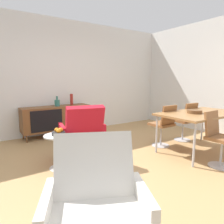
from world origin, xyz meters
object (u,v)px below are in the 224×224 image
Objects in this scene: vase_cobalt at (57,103)px; dining_chair_back_right at (186,120)px; lounge_chair_red at (83,132)px; dining_table at (200,115)px; dining_chair_back_left at (164,124)px; dining_chair_front_left at (219,136)px; armchair_black_shell at (96,204)px; sideboard at (57,118)px; side_table_round at (59,148)px; wooden_bowl_on_table at (195,112)px; vase_sculptural_dark at (72,100)px; fruit_bowl at (59,132)px.

vase_cobalt is 2.97m from dining_chair_back_right.
dining_table is at bearing -23.88° from lounge_chair_red.
dining_chair_back_left and dining_chair_front_left have the same top height.
dining_chair_back_left is 0.90× the size of armchair_black_shell.
lounge_chair_red is at bearing 66.44° from armchair_black_shell.
armchair_black_shell reaches higher than dining_chair_back_right.
side_table_round is at bearing -108.32° from sideboard.
wooden_bowl_on_table is at bearing -70.44° from dining_chair_back_left.
lounge_chair_red is (-1.83, 0.86, -0.30)m from wooden_bowl_on_table.
dining_chair_back_left is at bearing -53.57° from vase_cobalt.
armchair_black_shell is at bearing -153.58° from dining_chair_back_right.
side_table_round is at bearing -164.38° from lounge_chair_red.
wooden_bowl_on_table is at bearing 71.00° from dining_chair_front_left.
dining_chair_back_left is at bearing 32.53° from armchair_black_shell.
dining_table is at bearing -57.99° from dining_chair_back_left.
dining_chair_back_right and dining_chair_front_left have the same top height.
sideboard is at bearing 127.00° from dining_chair_back_left.
armchair_black_shell reaches higher than dining_chair_front_left.
lounge_chair_red is at bearing 172.20° from dining_chair_back_right.
dining_chair_back_left is (-0.35, 0.56, -0.23)m from dining_table.
vase_cobalt is 0.28× the size of dining_chair_front_left.
dining_chair_front_left is (-0.20, -0.57, -0.30)m from wooden_bowl_on_table.
dining_chair_back_left is (1.47, -2.00, -0.33)m from vase_cobalt.
sideboard is 3.16m from dining_table.
dining_chair_back_right is 1.00× the size of dining_chair_front_left.
vase_cobalt is 0.87× the size of vase_sculptural_dark.
dining_chair_back_right is (0.50, 0.54, -0.30)m from wooden_bowl_on_table.
lounge_chair_red is at bearing 15.62° from side_table_round.
lounge_chair_red is at bearing -94.51° from sideboard.
side_table_round is at bearing -109.15° from vase_cobalt.
side_table_round is at bearing 148.03° from dining_chair_front_left.
vase_sculptural_dark is at bearing 61.23° from fruit_bowl.
dining_chair_back_right is at bearing 26.42° from armchair_black_shell.
sideboard is at bearing 85.49° from lounge_chair_red.
sideboard is at bearing -176.38° from vase_cobalt.
vase_cobalt reaches higher than lounge_chair_red.
fruit_bowl is (0.00, 0.00, 0.24)m from side_table_round.
dining_chair_back_left reaches higher than side_table_round.
wooden_bowl_on_table is at bearing -62.89° from vase_sculptural_dark.
wooden_bowl_on_table is at bearing -17.76° from fruit_bowl.
side_table_round is (-2.09, 1.31, -0.15)m from dining_chair_front_left.
fruit_bowl is at bearing 176.11° from dining_chair_back_right.
vase_sculptural_dark is at bearing 72.52° from lounge_chair_red.
sideboard is at bearing 137.82° from dining_chair_back_right.
dining_chair_front_left reaches higher than wooden_bowl_on_table.
vase_sculptural_dark is at bearing 0.00° from vase_cobalt.
sideboard is 3.07m from wooden_bowl_on_table.
dining_table is 1.87× the size of dining_chair_front_left.
vase_cobalt reaches higher than armchair_black_shell.
dining_table is 0.70m from dining_chair_front_left.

